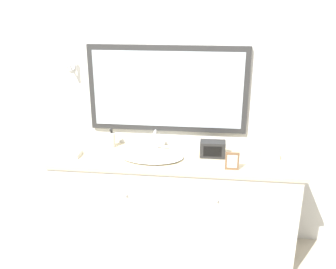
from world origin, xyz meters
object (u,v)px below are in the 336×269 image
Objects in this scene: sink_basin at (152,155)px; appliance_box at (213,149)px; soap_bottle at (112,140)px; picture_frame at (232,161)px.

sink_basin is 0.50m from appliance_box.
appliance_box is (0.49, 0.08, 0.05)m from sink_basin.
soap_bottle is at bearing 153.85° from sink_basin.
soap_bottle is at bearing 172.85° from appliance_box.
soap_bottle is (-0.39, 0.19, 0.05)m from sink_basin.
sink_basin is 0.66m from picture_frame.
appliance_box is 1.45× the size of picture_frame.
soap_bottle is 1.09m from picture_frame.
appliance_box is at bearing -7.15° from soap_bottle.
sink_basin reaches higher than soap_bottle.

